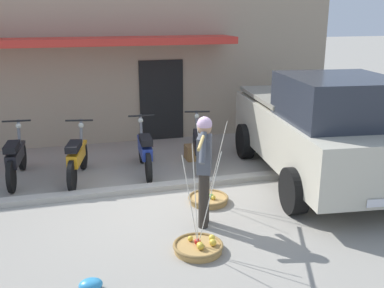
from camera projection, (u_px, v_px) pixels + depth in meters
ground_plane at (169, 204)px, 7.63m from camera, size 90.00×90.00×0.00m
sidewalk_curb at (161, 187)px, 8.26m from camera, size 20.00×0.24×0.10m
fruit_vendor at (204, 164)px, 6.64m from camera, size 0.67×1.54×1.70m
fruit_basket_left_side at (198, 246)px, 6.11m from camera, size 0.69×0.69×1.45m
fruit_basket_right_side at (208, 199)px, 7.68m from camera, size 0.69×0.69×1.45m
motorcycle_nearest_shop at (16, 158)px, 8.58m from camera, size 0.54×1.82×1.09m
motorcycle_second_in_row at (77, 158)px, 8.61m from camera, size 0.59×1.80×1.09m
motorcycle_third_in_row at (145, 151)px, 9.02m from camera, size 0.54×1.82×1.09m
motorcycle_end_of_row at (199, 145)px, 9.39m from camera, size 0.60×1.79×1.09m
parked_truck at (318, 129)px, 8.42m from camera, size 2.58×4.89×2.10m
storefront_building at (75, 49)px, 12.75m from camera, size 13.00×6.00×4.20m
plastic_litter_bag at (91, 285)px, 5.27m from camera, size 0.28×0.22×0.14m
wooden_crate at (196, 152)px, 9.91m from camera, size 0.44×0.36×0.32m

